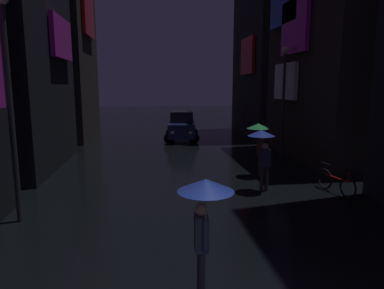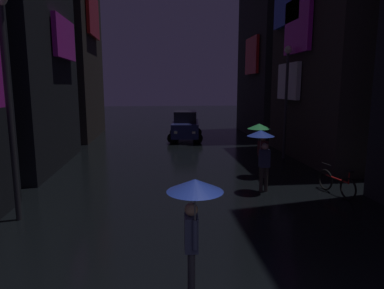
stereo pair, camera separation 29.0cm
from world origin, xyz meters
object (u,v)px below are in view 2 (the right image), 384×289
object	(u,v)px
pedestrian_foreground_left_blue	(262,144)
pedestrian_midstreet_left_blue	(194,205)
streetlamp_right_far	(287,89)
pedestrian_near_crossing_green	(260,135)
streetlamp_left_near	(7,83)
car_distant	(185,126)
bicycle_parked_at_storefront	(337,183)

from	to	relation	value
pedestrian_foreground_left_blue	pedestrian_midstreet_left_blue	xyz separation A→B (m)	(-2.90, -5.73, 0.00)
pedestrian_midstreet_left_blue	streetlamp_right_far	distance (m)	12.51
pedestrian_near_crossing_green	pedestrian_midstreet_left_blue	size ratio (longest dim) A/B	1.00
pedestrian_foreground_left_blue	streetlamp_left_near	size ratio (longest dim) A/B	0.36
car_distant	streetlamp_left_near	xyz separation A→B (m)	(-5.62, -13.46, 2.69)
pedestrian_near_crossing_green	streetlamp_left_near	xyz separation A→B (m)	(-7.73, -3.64, 1.95)
pedestrian_near_crossing_green	pedestrian_midstreet_left_blue	bearing A→B (deg)	-114.22
bicycle_parked_at_storefront	pedestrian_midstreet_left_blue	bearing A→B (deg)	-135.71
pedestrian_near_crossing_green	streetlamp_left_near	distance (m)	8.76
pedestrian_foreground_left_blue	pedestrian_near_crossing_green	size ratio (longest dim) A/B	1.00
pedestrian_foreground_left_blue	bicycle_parked_at_storefront	xyz separation A→B (m)	(2.40, -0.56, -1.28)
streetlamp_left_near	pedestrian_foreground_left_blue	bearing A→B (deg)	13.65
car_distant	streetlamp_right_far	distance (m)	8.18
pedestrian_near_crossing_green	bicycle_parked_at_storefront	world-z (taller)	pedestrian_near_crossing_green
pedestrian_midstreet_left_blue	car_distant	bearing A→B (deg)	85.66
streetlamp_right_far	pedestrian_foreground_left_blue	bearing A→B (deg)	-118.00
pedestrian_near_crossing_green	streetlamp_right_far	xyz separation A→B (m)	(2.27, 3.37, 1.74)
pedestrian_foreground_left_blue	streetlamp_right_far	xyz separation A→B (m)	(2.80, 5.27, 1.74)
car_distant	bicycle_parked_at_storefront	bearing A→B (deg)	-72.03
car_distant	streetlamp_left_near	size ratio (longest dim) A/B	0.74
pedestrian_foreground_left_blue	car_distant	bearing A→B (deg)	97.67
pedestrian_near_crossing_green	pedestrian_midstreet_left_blue	xyz separation A→B (m)	(-3.43, -7.63, 0.00)
pedestrian_near_crossing_green	streetlamp_left_near	world-z (taller)	streetlamp_left_near
streetlamp_left_near	bicycle_parked_at_storefront	bearing A→B (deg)	7.07
car_distant	pedestrian_near_crossing_green	bearing A→B (deg)	-77.89
pedestrian_midstreet_left_blue	bicycle_parked_at_storefront	distance (m)	7.52
pedestrian_near_crossing_green	streetlamp_right_far	bearing A→B (deg)	56.04
pedestrian_midstreet_left_blue	bicycle_parked_at_storefront	bearing A→B (deg)	44.29
pedestrian_foreground_left_blue	pedestrian_midstreet_left_blue	world-z (taller)	same
pedestrian_foreground_left_blue	streetlamp_left_near	world-z (taller)	streetlamp_left_near
bicycle_parked_at_storefront	streetlamp_right_far	size ratio (longest dim) A/B	0.33
pedestrian_near_crossing_green	streetlamp_right_far	distance (m)	4.42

